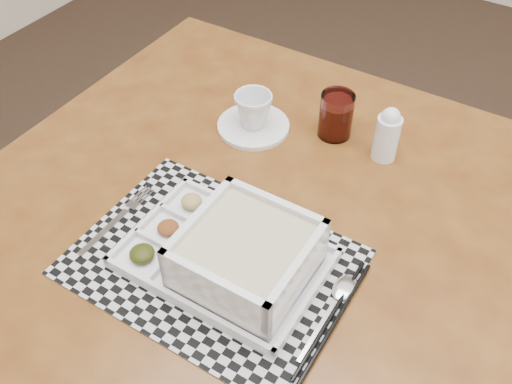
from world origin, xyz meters
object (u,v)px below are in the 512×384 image
dining_table (253,247)px  juice_glass (336,117)px  cup (253,110)px  creamer_bottle (387,135)px  serving_tray (240,257)px

dining_table → juice_glass: (0.02, 0.29, 0.13)m
cup → creamer_bottle: creamer_bottle is taller
dining_table → juice_glass: bearing=87.0°
dining_table → serving_tray: (0.05, -0.11, 0.12)m
dining_table → cup: bearing=122.3°
serving_tray → cup: (-0.18, 0.33, 0.00)m
dining_table → serving_tray: serving_tray is taller
dining_table → creamer_bottle: (0.13, 0.27, 0.14)m
dining_table → cup: cup is taller
serving_tray → cup: 0.38m
dining_table → serving_tray: bearing=-67.2°
serving_tray → cup: bearing=119.2°
creamer_bottle → serving_tray: bearing=-101.8°
cup → dining_table: bearing=-35.8°
creamer_bottle → juice_glass: bearing=174.1°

